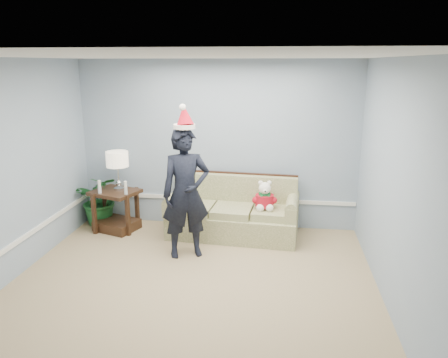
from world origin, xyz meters
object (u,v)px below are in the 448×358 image
object	(u,v)px
side_table	(116,215)
man	(186,194)
teddy_bear	(264,199)
houseplant	(101,199)
table_lamp	(117,161)
sofa	(233,214)

from	to	relation	value
side_table	man	size ratio (longest dim) A/B	0.46
teddy_bear	man	bearing A→B (deg)	-152.38
houseplant	table_lamp	bearing A→B (deg)	-22.85
sofa	houseplant	distance (m)	2.25
man	table_lamp	bearing A→B (deg)	123.94
teddy_bear	sofa	bearing A→B (deg)	157.51
teddy_bear	houseplant	bearing A→B (deg)	167.13
sofa	table_lamp	size ratio (longest dim) A/B	3.28
table_lamp	man	distance (m)	1.56
man	teddy_bear	world-z (taller)	man
table_lamp	sofa	bearing A→B (deg)	-0.07
side_table	teddy_bear	bearing A→B (deg)	-1.95
side_table	man	distance (m)	1.68
houseplant	man	xyz separation A→B (m)	(1.68, -1.02, 0.47)
houseplant	teddy_bear	world-z (taller)	teddy_bear
sofa	man	distance (m)	1.17
table_lamp	houseplant	size ratio (longest dim) A/B	0.72
sofa	table_lamp	xyz separation A→B (m)	(-1.85, 0.00, 0.81)
sofa	man	bearing A→B (deg)	-119.28
sofa	man	size ratio (longest dim) A/B	1.13
sofa	side_table	xyz separation A→B (m)	(-1.90, -0.06, -0.07)
table_lamp	man	xyz separation A→B (m)	(1.29, -0.85, -0.23)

